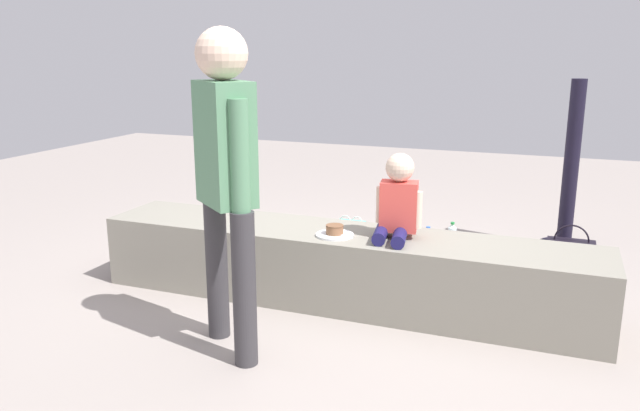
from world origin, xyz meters
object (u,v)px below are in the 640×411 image
Objects in this scene: gift_bag at (351,238)px; adult_standing at (226,164)px; cake_plate at (335,232)px; handbag_black_leather at (570,254)px; party_cup_red at (253,222)px; cake_box_white at (296,257)px; water_bottle_far_side at (452,236)px; child_seated at (398,201)px; water_bottle_near_gift at (428,240)px.

adult_standing is at bearing -93.40° from gift_bag.
adult_standing is at bearing -113.72° from cake_plate.
handbag_black_leather is at bearing 10.33° from gift_bag.
adult_standing reaches higher than party_cup_red.
handbag_black_leather reaches higher than cake_box_white.
gift_bag is at bearing -169.67° from handbag_black_leather.
adult_standing is 5.03× the size of handbag_black_leather.
adult_standing is 2.39m from water_bottle_far_side.
party_cup_red is at bearing -177.84° from water_bottle_far_side.
adult_standing is 5.25× the size of gift_bag.
gift_bag is 1.10m from party_cup_red.
child_seated is 2.09m from party_cup_red.
handbag_black_leather is (0.99, -0.01, 0.02)m from water_bottle_near_gift.
gift_bag reaches higher than water_bottle_far_side.
cake_plate is at bearing -47.66° from party_cup_red.
adult_standing reaches higher than water_bottle_far_side.
water_bottle_near_gift is 0.99m from handbag_black_leather.
child_seated is 1.26m from water_bottle_near_gift.
cake_plate is 1.52m from water_bottle_far_side.
cake_plate is 1.14× the size of water_bottle_far_side.
child_seated reaches higher than handbag_black_leather.
water_bottle_near_gift is (0.61, 1.92, -0.87)m from adult_standing.
adult_standing is at bearing -109.91° from water_bottle_far_side.
child_seated is 5.36× the size of party_cup_red.
water_bottle_far_side is at bearing 167.13° from handbag_black_leather.
child_seated is 1.57m from handbag_black_leather.
adult_standing reaches higher than child_seated.
cake_box_white is at bearing -126.46° from gift_bag.
water_bottle_far_side is (0.11, 1.31, -0.56)m from child_seated.
water_bottle_far_side is at bearing 72.03° from cake_plate.
adult_standing is at bearing -107.62° from water_bottle_near_gift.
water_bottle_far_side is at bearing 2.16° from party_cup_red.
handbag_black_leather is at bearing 49.35° from child_seated.
gift_bag is 0.47m from cake_box_white.
water_bottle_far_side is (0.66, 0.47, -0.04)m from gift_bag.
water_bottle_near_gift is at bearing -130.03° from water_bottle_far_side.
adult_standing is 0.90m from cake_plate.
water_bottle_near_gift reaches higher than cake_box_white.
party_cup_red is at bearing 114.31° from adult_standing.
adult_standing reaches higher than cake_box_white.
cake_box_white is (-0.94, -0.84, -0.02)m from water_bottle_far_side.
child_seated is 0.40m from cake_plate.
handbag_black_leather is (1.60, 1.90, -0.85)m from adult_standing.
child_seated is at bearing 50.65° from adult_standing.
cake_plate reaches higher than water_bottle_near_gift.
cake_plate is 1.86m from party_cup_red.
adult_standing is 2.63m from handbag_black_leather.
cake_plate reaches higher than water_bottle_far_side.
water_bottle_near_gift is at bearing -4.35° from party_cup_red.
water_bottle_near_gift is (0.30, 1.22, -0.37)m from cake_plate.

